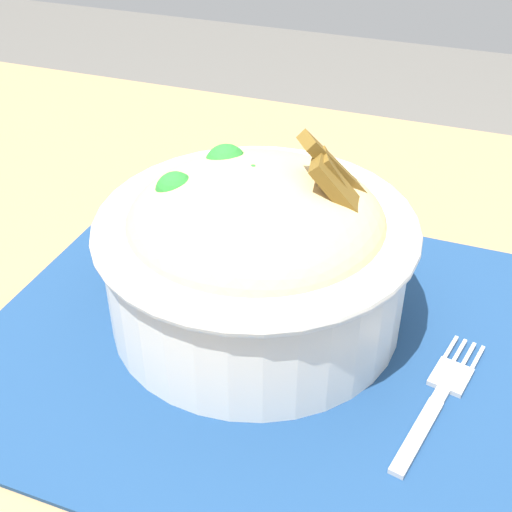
% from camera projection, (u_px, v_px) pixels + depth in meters
% --- Properties ---
extents(table, '(1.37, 0.76, 0.75)m').
position_uv_depth(table, '(260.00, 394.00, 0.51)').
color(table, '#99754C').
rests_on(table, ground_plane).
extents(placemat, '(0.43, 0.32, 0.00)m').
position_uv_depth(placemat, '(306.00, 348.00, 0.46)').
color(placemat, navy).
rests_on(placemat, table).
extents(bowl, '(0.21, 0.21, 0.13)m').
position_uv_depth(bowl, '(256.00, 248.00, 0.45)').
color(bowl, silver).
rests_on(bowl, placemat).
extents(fork, '(0.04, 0.12, 0.00)m').
position_uv_depth(fork, '(440.00, 396.00, 0.42)').
color(fork, '#B4B4B4').
rests_on(fork, placemat).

